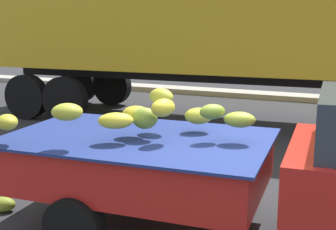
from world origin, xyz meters
name	(u,v)px	position (x,y,z in m)	size (l,w,h in m)	color
curb_strip	(336,100)	(0.00, 9.39, 0.08)	(80.00, 0.80, 0.16)	gray
pickup_truck	(332,174)	(0.55, -0.12, 0.88)	(5.26, 2.16, 1.70)	#B21E19
semi_trailer	(226,12)	(-2.22, 5.48, 2.54)	(12.12, 3.24, 3.95)	gold
fallen_banana_bunch_near_tailgate	(2,204)	(-3.28, -0.55, 0.09)	(0.33, 0.21, 0.19)	olive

